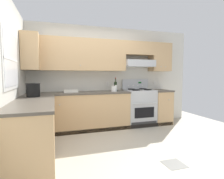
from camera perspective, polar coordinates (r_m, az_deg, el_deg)
ground_plane at (r=3.45m, az=-0.81°, el=-17.81°), size 7.04×7.04×0.00m
floor_accent_tile at (r=3.04m, az=18.88°, el=-21.24°), size 0.30×0.30×0.01m
wall_back at (r=4.77m, az=-1.61°, el=6.53°), size 4.68×0.57×2.55m
wall_left at (r=3.35m, az=-29.22°, el=4.48°), size 0.47×4.00×2.55m
counter_back_run at (r=4.48m, az=-5.37°, el=-6.57°), size 3.60×0.65×0.91m
counter_left_run at (r=3.19m, az=-23.17°, el=-11.50°), size 0.63×1.91×0.91m
stove at (r=4.88m, az=8.54°, el=-5.37°), size 0.76×0.62×1.20m
wine_bottle at (r=4.66m, az=1.11°, el=1.24°), size 0.07×0.08×0.34m
bowl at (r=4.38m, az=-12.80°, el=-0.61°), size 0.32×0.20×0.06m
bucket at (r=3.68m, az=-23.50°, el=-0.06°), size 0.26×0.26×0.25m
paper_towel_roll at (r=4.46m, az=0.66°, el=0.25°), size 0.14×0.14×0.14m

